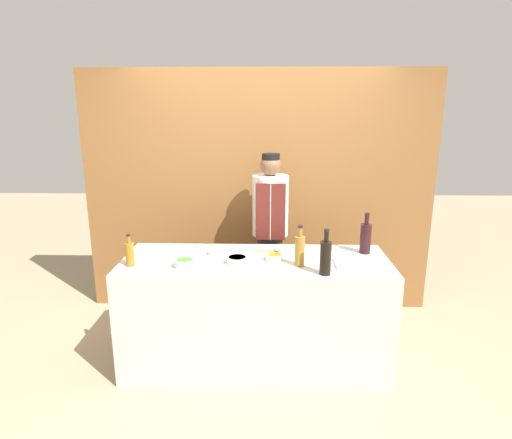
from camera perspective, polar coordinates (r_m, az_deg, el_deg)
name	(u,v)px	position (r m, az deg, el deg)	size (l,w,h in m)	color
ground_plane	(256,361)	(3.74, -0.06, -18.29)	(14.00, 14.00, 0.00)	tan
cabinet_wall	(258,193)	(4.33, 0.33, 3.58)	(3.46, 0.18, 2.40)	brown
counter	(256,312)	(3.52, -0.07, -12.18)	(2.07, 0.76, 0.89)	beige
sauce_bowl_green	(185,263)	(3.22, -9.48, -5.70)	(0.15, 0.15, 0.06)	silver
sauce_bowl_orange	(274,257)	(3.31, 2.41, -5.03)	(0.12, 0.12, 0.05)	silver
sauce_bowl_purple	(237,260)	(3.25, -2.53, -5.38)	(0.16, 0.16, 0.05)	silver
sauce_bowl_brown	(216,252)	(3.45, -5.36, -4.28)	(0.12, 0.12, 0.04)	silver
cutting_board	(359,264)	(3.31, 13.51, -5.76)	(0.35, 0.23, 0.02)	white
bottle_wine	(366,237)	(3.55, 14.41, -2.34)	(0.09, 0.09, 0.33)	black
bottle_vinegar	(300,250)	(3.19, 5.86, -4.06)	(0.08, 0.08, 0.31)	olive
bottle_amber	(130,254)	(3.31, -16.49, -4.37)	(0.06, 0.06, 0.24)	#9E661E
bottle_soy	(326,257)	(3.04, 9.26, -4.93)	(0.08, 0.08, 0.33)	black
wooden_spoon	(270,250)	(3.51, 1.83, -4.09)	(0.25, 0.04, 0.03)	#B2844C
chef_center	(270,233)	(4.03, 1.90, -1.84)	(0.33, 0.33, 1.64)	#28282D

